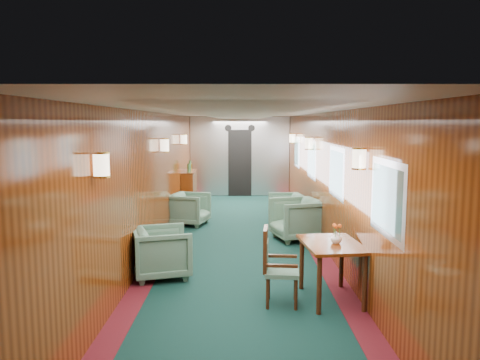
{
  "coord_description": "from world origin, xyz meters",
  "views": [
    {
      "loc": [
        -0.01,
        -8.18,
        2.23
      ],
      "look_at": [
        0.0,
        0.48,
        1.15
      ],
      "focal_mm": 35.0,
      "sensor_mm": 36.0,
      "label": 1
    }
  ],
  "objects_px": {
    "dining_table": "(332,252)",
    "armchair_right_far": "(286,208)",
    "side_chair": "(275,263)",
    "armchair_left_near": "(162,252)",
    "armchair_right_near": "(296,219)",
    "armchair_left_far": "(190,209)",
    "credenza": "(189,189)"
  },
  "relations": [
    {
      "from": "dining_table",
      "to": "armchair_right_far",
      "type": "relative_size",
      "value": 1.48
    },
    {
      "from": "side_chair",
      "to": "armchair_left_near",
      "type": "xyz_separation_m",
      "value": [
        -1.55,
        1.03,
        -0.16
      ]
    },
    {
      "from": "armchair_left_near",
      "to": "armchair_right_far",
      "type": "relative_size",
      "value": 1.12
    },
    {
      "from": "armchair_left_near",
      "to": "armchair_right_far",
      "type": "distance_m",
      "value": 4.3
    },
    {
      "from": "armchair_right_near",
      "to": "armchair_left_far",
      "type": "bearing_deg",
      "value": -137.63
    },
    {
      "from": "side_chair",
      "to": "armchair_right_near",
      "type": "distance_m",
      "value": 3.26
    },
    {
      "from": "armchair_left_near",
      "to": "armchair_right_far",
      "type": "height_order",
      "value": "armchair_left_near"
    },
    {
      "from": "dining_table",
      "to": "armchair_left_far",
      "type": "distance_m",
      "value": 4.9
    },
    {
      "from": "side_chair",
      "to": "armchair_left_near",
      "type": "distance_m",
      "value": 1.86
    },
    {
      "from": "armchair_left_near",
      "to": "credenza",
      "type": "bearing_deg",
      "value": -13.92
    },
    {
      "from": "credenza",
      "to": "armchair_right_far",
      "type": "distance_m",
      "value": 3.06
    },
    {
      "from": "side_chair",
      "to": "armchair_left_far",
      "type": "distance_m",
      "value": 4.74
    },
    {
      "from": "armchair_left_far",
      "to": "armchair_right_near",
      "type": "relative_size",
      "value": 0.88
    },
    {
      "from": "side_chair",
      "to": "armchair_left_far",
      "type": "relative_size",
      "value": 1.25
    },
    {
      "from": "dining_table",
      "to": "armchair_left_far",
      "type": "xyz_separation_m",
      "value": [
        -2.23,
        4.35,
        -0.27
      ]
    },
    {
      "from": "armchair_left_far",
      "to": "armchair_right_near",
      "type": "height_order",
      "value": "armchair_right_near"
    },
    {
      "from": "dining_table",
      "to": "armchair_left_far",
      "type": "relative_size",
      "value": 1.37
    },
    {
      "from": "side_chair",
      "to": "credenza",
      "type": "xyz_separation_m",
      "value": [
        -1.76,
        6.68,
        -0.03
      ]
    },
    {
      "from": "dining_table",
      "to": "side_chair",
      "type": "xyz_separation_m",
      "value": [
        -0.72,
        -0.14,
        -0.1
      ]
    },
    {
      "from": "dining_table",
      "to": "armchair_right_near",
      "type": "relative_size",
      "value": 1.21
    },
    {
      "from": "side_chair",
      "to": "dining_table",
      "type": "bearing_deg",
      "value": 16.51
    },
    {
      "from": "armchair_left_far",
      "to": "armchair_right_far",
      "type": "bearing_deg",
      "value": -67.19
    },
    {
      "from": "credenza",
      "to": "armchair_right_near",
      "type": "relative_size",
      "value": 1.42
    },
    {
      "from": "armchair_left_far",
      "to": "armchair_right_far",
      "type": "relative_size",
      "value": 1.07
    },
    {
      "from": "side_chair",
      "to": "credenza",
      "type": "height_order",
      "value": "credenza"
    },
    {
      "from": "dining_table",
      "to": "armchair_left_near",
      "type": "relative_size",
      "value": 1.32
    },
    {
      "from": "armchair_left_far",
      "to": "dining_table",
      "type": "bearing_deg",
      "value": -136.99
    },
    {
      "from": "credenza",
      "to": "armchair_right_near",
      "type": "xyz_separation_m",
      "value": [
        2.41,
        -3.49,
        -0.09
      ]
    },
    {
      "from": "armchair_left_far",
      "to": "armchair_right_near",
      "type": "distance_m",
      "value": 2.53
    },
    {
      "from": "dining_table",
      "to": "credenza",
      "type": "relative_size",
      "value": 0.86
    },
    {
      "from": "armchair_left_far",
      "to": "armchair_right_near",
      "type": "bearing_deg",
      "value": -105.22
    },
    {
      "from": "credenza",
      "to": "armchair_right_far",
      "type": "height_order",
      "value": "credenza"
    }
  ]
}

